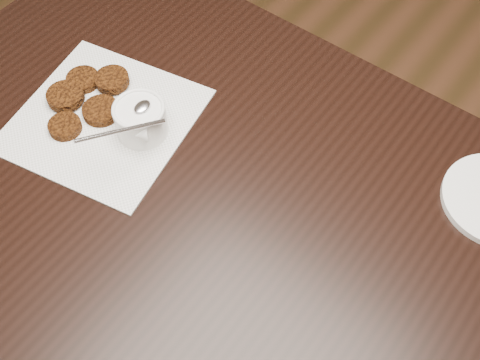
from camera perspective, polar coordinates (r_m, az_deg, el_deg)
name	(u,v)px	position (r m, az deg, el deg)	size (l,w,h in m)	color
table	(226,290)	(1.32, -1.35, -10.54)	(1.32, 0.85, 0.75)	black
napkin	(104,120)	(1.11, -12.92, 5.69)	(0.30, 0.30, 0.00)	white
sauce_ramekin	(138,107)	(1.03, -9.77, 6.88)	(0.12, 0.12, 0.13)	white
patty_cluster	(86,101)	(1.13, -14.62, 7.37)	(0.22, 0.22, 0.02)	#63300D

